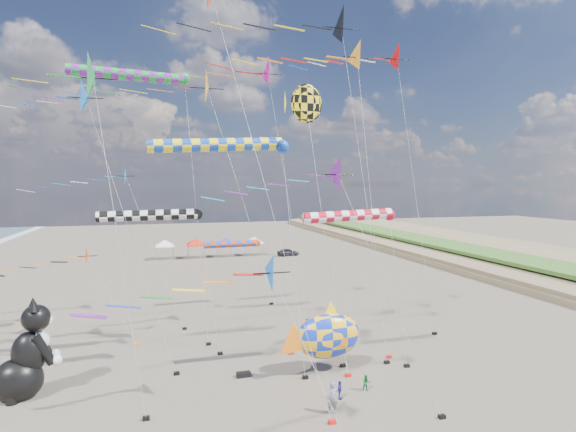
{
  "coord_description": "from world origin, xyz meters",
  "views": [
    {
      "loc": [
        -7.11,
        -16.16,
        12.34
      ],
      "look_at": [
        1.12,
        12.0,
        10.29
      ],
      "focal_mm": 28.0,
      "sensor_mm": 36.0,
      "label": 1
    }
  ],
  "objects_px": {
    "fish_inflatable": "(327,336)",
    "child_green": "(366,383)",
    "parked_car": "(288,252)",
    "cat_inflatable": "(22,349)",
    "child_blue": "(340,390)",
    "person_adult": "(333,398)"
  },
  "relations": [
    {
      "from": "fish_inflatable",
      "to": "child_green",
      "type": "xyz_separation_m",
      "value": [
        1.28,
        -3.15,
        -1.98
      ]
    },
    {
      "from": "parked_car",
      "to": "child_green",
      "type": "bearing_deg",
      "value": 164.68
    },
    {
      "from": "cat_inflatable",
      "to": "parked_car",
      "type": "height_order",
      "value": "cat_inflatable"
    },
    {
      "from": "child_blue",
      "to": "fish_inflatable",
      "type": "bearing_deg",
      "value": 23.71
    },
    {
      "from": "fish_inflatable",
      "to": "cat_inflatable",
      "type": "bearing_deg",
      "value": 174.63
    },
    {
      "from": "person_adult",
      "to": "child_blue",
      "type": "xyz_separation_m",
      "value": [
        1.0,
        1.43,
        -0.33
      ]
    },
    {
      "from": "parked_car",
      "to": "person_adult",
      "type": "bearing_deg",
      "value": 162.03
    },
    {
      "from": "child_green",
      "to": "parked_car",
      "type": "height_order",
      "value": "parked_car"
    },
    {
      "from": "person_adult",
      "to": "fish_inflatable",
      "type": "bearing_deg",
      "value": 74.25
    },
    {
      "from": "fish_inflatable",
      "to": "child_blue",
      "type": "bearing_deg",
      "value": -99.93
    },
    {
      "from": "child_blue",
      "to": "cat_inflatable",
      "type": "bearing_deg",
      "value": 106.66
    },
    {
      "from": "fish_inflatable",
      "to": "child_green",
      "type": "height_order",
      "value": "fish_inflatable"
    },
    {
      "from": "cat_inflatable",
      "to": "child_green",
      "type": "height_order",
      "value": "cat_inflatable"
    },
    {
      "from": "fish_inflatable",
      "to": "child_green",
      "type": "bearing_deg",
      "value": -67.85
    },
    {
      "from": "child_blue",
      "to": "person_adult",
      "type": "bearing_deg",
      "value": 178.68
    },
    {
      "from": "cat_inflatable",
      "to": "parked_car",
      "type": "xyz_separation_m",
      "value": [
        29.33,
        45.59,
        -2.21
      ]
    },
    {
      "from": "child_blue",
      "to": "parked_car",
      "type": "distance_m",
      "value": 52.29
    },
    {
      "from": "person_adult",
      "to": "child_blue",
      "type": "relative_size",
      "value": 1.61
    },
    {
      "from": "fish_inflatable",
      "to": "person_adult",
      "type": "height_order",
      "value": "fish_inflatable"
    },
    {
      "from": "fish_inflatable",
      "to": "child_blue",
      "type": "height_order",
      "value": "fish_inflatable"
    },
    {
      "from": "fish_inflatable",
      "to": "child_blue",
      "type": "relative_size",
      "value": 5.62
    },
    {
      "from": "cat_inflatable",
      "to": "child_green",
      "type": "bearing_deg",
      "value": -29.71
    }
  ]
}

